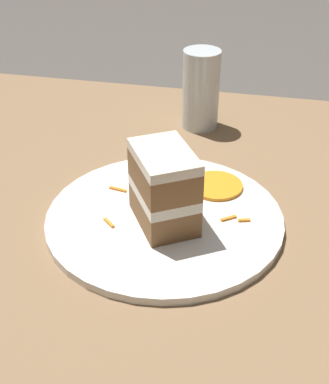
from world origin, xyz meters
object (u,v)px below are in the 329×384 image
object	(u,v)px
cream_dollop	(166,162)
drinking_glass	(201,95)
orange_garnish	(216,186)
cake_slice	(164,188)
plate	(164,218)

from	to	relation	value
cream_dollop	drinking_glass	xyz separation A→B (m)	(0.02, 0.20, 0.02)
drinking_glass	orange_garnish	bearing A→B (deg)	-74.73
cake_slice	drinking_glass	size ratio (longest dim) A/B	0.86
plate	cake_slice	world-z (taller)	cake_slice
cake_slice	cream_dollop	xyz separation A→B (m)	(-0.02, 0.10, -0.02)
cake_slice	cream_dollop	distance (m)	0.10
cake_slice	drinking_glass	distance (m)	0.30
plate	drinking_glass	size ratio (longest dim) A/B	2.29
drinking_glass	cream_dollop	bearing A→B (deg)	-94.50
orange_garnish	drinking_glass	world-z (taller)	drinking_glass
plate	orange_garnish	size ratio (longest dim) A/B	4.14
cream_dollop	drinking_glass	bearing A→B (deg)	85.50
plate	orange_garnish	xyz separation A→B (m)	(0.06, 0.08, 0.01)
cake_slice	cream_dollop	world-z (taller)	cake_slice
cake_slice	drinking_glass	bearing A→B (deg)	59.10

